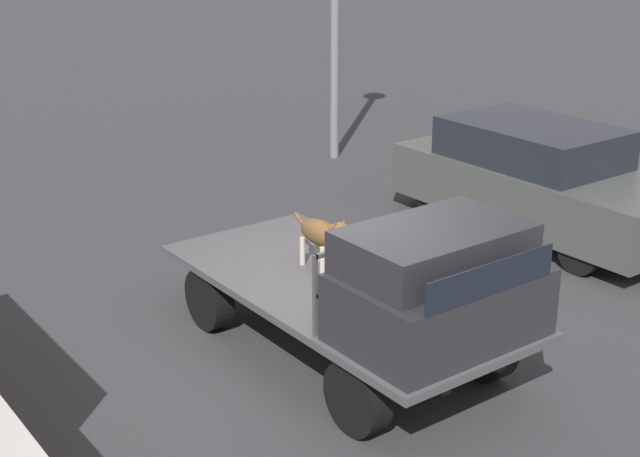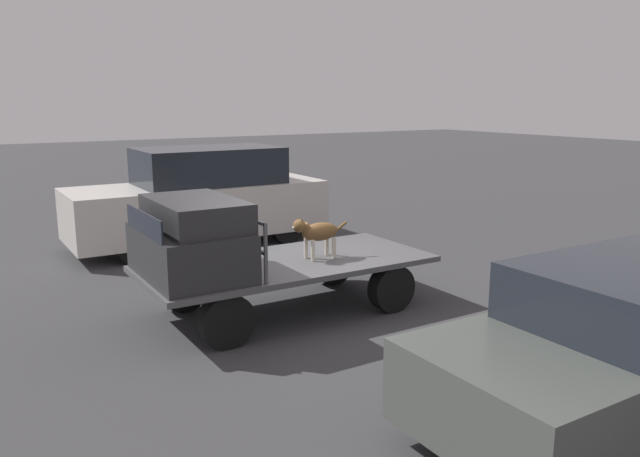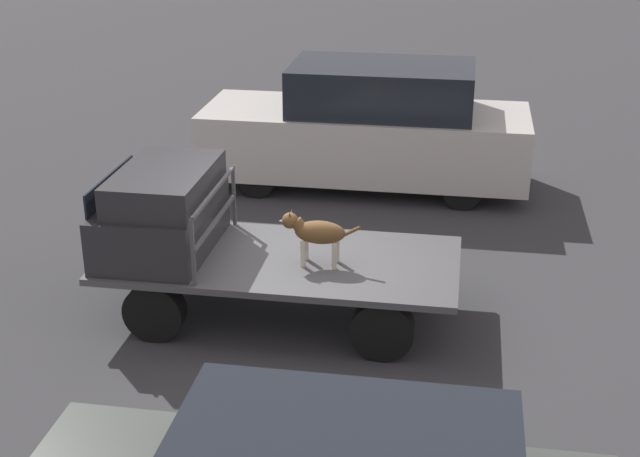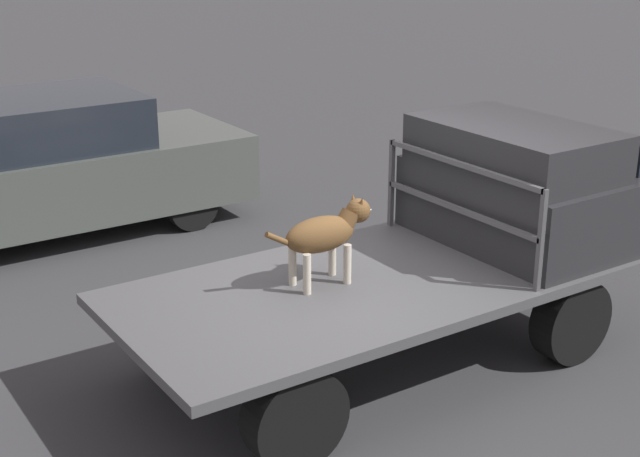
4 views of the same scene
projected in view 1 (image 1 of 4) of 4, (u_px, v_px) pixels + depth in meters
name	position (u px, v px, depth m)	size (l,w,h in m)	color
ground_plane	(339.00, 351.00, 9.42)	(80.00, 80.00, 0.00)	#38383A
flatbed_truck	(339.00, 302.00, 9.22)	(4.20, 1.93, 0.76)	black
truck_cab	(438.00, 286.00, 7.92)	(1.20, 1.81, 1.02)	#28282B
truck_headboard	(391.00, 260.00, 8.39)	(0.04, 1.81, 0.79)	#4C4C4F
dog	(324.00, 234.00, 9.41)	(0.95, 0.27, 0.65)	beige
parked_sedan	(538.00, 179.00, 12.60)	(4.32, 1.80, 1.56)	black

